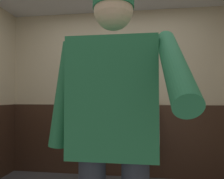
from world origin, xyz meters
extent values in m
cube|color=beige|center=(0.00, 1.66, 1.26)|extent=(4.06, 0.12, 2.53)
cube|color=#382319|center=(0.00, 1.58, 0.53)|extent=(3.46, 0.03, 1.07)
cube|color=white|center=(-0.35, 1.57, 0.83)|extent=(0.40, 0.05, 0.65)
cube|color=white|center=(-0.35, 1.40, 0.78)|extent=(0.34, 0.30, 0.45)
cylinder|color=#B7BABF|center=(-0.35, 1.56, 1.12)|extent=(0.04, 0.04, 0.24)
cylinder|color=#B7BABF|center=(-0.35, 1.53, 0.28)|extent=(0.05, 0.05, 0.55)
cube|color=white|center=(0.40, 1.57, 0.83)|extent=(0.40, 0.05, 0.65)
cube|color=white|center=(0.40, 1.40, 0.78)|extent=(0.34, 0.30, 0.45)
cylinder|color=#B7BABF|center=(0.40, 1.56, 1.12)|extent=(0.04, 0.04, 0.24)
cylinder|color=#B7BABF|center=(0.40, 1.53, 0.28)|extent=(0.05, 0.05, 0.55)
cube|color=#4C4C51|center=(0.03, 1.37, 0.95)|extent=(0.04, 0.40, 0.90)
cube|color=#26724C|center=(0.17, -0.47, 1.18)|extent=(0.43, 0.24, 0.58)
cylinder|color=#26724C|center=(-0.09, -0.47, 1.20)|extent=(0.17, 0.09, 0.56)
cylinder|color=#26724C|center=(0.43, -0.70, 1.32)|extent=(0.09, 0.50, 0.39)
sphere|color=beige|center=(0.17, -0.47, 1.64)|extent=(0.21, 0.21, 0.21)
cylinder|color=#26724C|center=(0.17, -0.47, 1.70)|extent=(0.22, 0.22, 0.09)
cube|color=silver|center=(-0.27, 1.56, 1.25)|extent=(0.10, 0.07, 0.18)
camera|label=1|loc=(0.30, -1.50, 1.19)|focal=32.33mm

